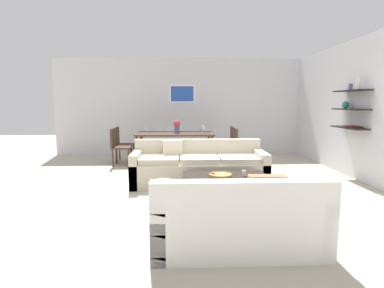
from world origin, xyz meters
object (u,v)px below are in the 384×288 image
candle_jar (244,173)px  sofa_beige (198,168)px  decorative_bowl (220,176)px  wine_glass_right_far (203,128)px  dining_chair_left_near (118,144)px  apple_on_coffee_table (213,175)px  wine_glass_left_far (147,129)px  dining_chair_right_near (231,144)px  dining_chair_right_far (228,141)px  centerpiece_vase (177,126)px  coffee_table (226,190)px  loveseat_white (237,219)px  wine_glass_right_near (203,128)px  dining_chair_left_far (122,142)px  dining_table (175,136)px

candle_jar → sofa_beige: bearing=121.6°
decorative_bowl → wine_glass_right_far: size_ratio=2.07×
dining_chair_left_near → apple_on_coffee_table: bearing=-54.7°
apple_on_coffee_table → wine_glass_left_far: (-1.30, 3.08, 0.43)m
sofa_beige → dining_chair_right_near: bearing=62.5°
dining_chair_left_near → wine_glass_right_far: (2.02, 0.33, 0.36)m
dining_chair_right_near → dining_chair_right_far: bearing=90.0°
apple_on_coffee_table → wine_glass_right_far: wine_glass_right_far is taller
dining_chair_right_near → wine_glass_right_far: bearing=153.0°
dining_chair_left_near → centerpiece_vase: centerpiece_vase is taller
dining_chair_left_near → wine_glass_right_far: size_ratio=5.32×
coffee_table → loveseat_white: bearing=-94.1°
wine_glass_right_near → wine_glass_left_far: size_ratio=1.26×
loveseat_white → dining_chair_left_near: (-2.05, 4.12, 0.21)m
wine_glass_left_far → dining_chair_right_near: bearing=-9.3°
loveseat_white → dining_chair_left_far: dining_chair_left_far is taller
wine_glass_right_far → loveseat_white: bearing=-89.7°
loveseat_white → wine_glass_right_far: size_ratio=10.22×
decorative_bowl → apple_on_coffee_table: (-0.11, 0.03, 0.00)m
decorative_bowl → wine_glass_right_near: 2.91m
candle_jar → dining_chair_left_near: dining_chair_left_near is taller
apple_on_coffee_table → wine_glass_right_near: size_ratio=0.42×
wine_glass_right_far → dining_chair_right_far: bearing=8.4°
dining_table → dining_chair_left_far: (-1.33, 0.21, -0.18)m
dining_chair_left_near → wine_glass_right_near: bearing=2.7°
dining_table → dining_chair_right_far: dining_chair_right_far is taller
dining_table → wine_glass_left_far: size_ratio=13.26×
dining_chair_right_far → dining_chair_right_near: bearing=-90.0°
candle_jar → centerpiece_vase: (-1.04, 2.88, 0.50)m
apple_on_coffee_table → wine_glass_left_far: size_ratio=0.53×
candle_jar → wine_glass_right_near: size_ratio=0.49×
sofa_beige → loveseat_white: (0.25, -2.45, 0.00)m
loveseat_white → centerpiece_vase: (-0.66, 4.32, 0.63)m
dining_chair_left_far → dining_chair_right_near: same height
wine_glass_right_far → wine_glass_right_near: wine_glass_right_near is taller
dining_chair_right_near → wine_glass_right_near: 0.75m
dining_chair_left_far → wine_glass_right_near: bearing=-9.3°
dining_chair_left_far → centerpiece_vase: 1.47m
decorative_bowl → wine_glass_right_far: bearing=90.6°
sofa_beige → centerpiece_vase: bearing=102.4°
dining_chair_left_far → dining_chair_right_far: bearing=0.0°
coffee_table → candle_jar: bearing=18.5°
candle_jar → dining_chair_right_near: dining_chair_right_near is taller
loveseat_white → dining_table: (-0.71, 4.33, 0.39)m
dining_table → wine_glass_left_far: bearing=170.3°
centerpiece_vase → apple_on_coffee_table: bearing=-79.2°
decorative_bowl → dining_chair_left_far: (-2.05, 3.21, 0.09)m
dining_chair_left_far → wine_glass_right_near: wine_glass_right_near is taller
centerpiece_vase → sofa_beige: bearing=-77.6°
decorative_bowl → dining_chair_right_near: dining_chair_right_near is taller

